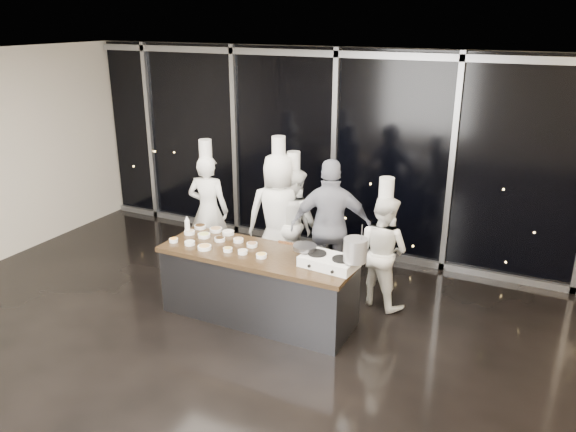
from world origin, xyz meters
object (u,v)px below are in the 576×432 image
at_px(chef_left, 279,215).
at_px(chef_right, 383,250).
at_px(demo_counter, 258,285).
at_px(guest, 331,227).
at_px(chef_far_left, 208,209).
at_px(frying_pan, 304,247).
at_px(chef_center, 293,221).
at_px(stock_pot, 355,250).
at_px(stove, 329,261).

xyz_separation_m(chef_left, chef_right, (1.60, -0.18, -0.17)).
bearing_deg(demo_counter, guest, 64.71).
bearing_deg(chef_left, chef_far_left, -20.36).
bearing_deg(frying_pan, chef_center, 125.69).
bearing_deg(stock_pot, chef_center, 135.84).
height_order(demo_counter, stock_pot, stock_pot).
xyz_separation_m(chef_center, guest, (0.69, -0.27, 0.12)).
xyz_separation_m(stock_pot, chef_far_left, (-2.74, 1.16, -0.30)).
xyz_separation_m(stove, chef_far_left, (-2.42, 1.14, -0.09)).
height_order(frying_pan, chef_far_left, chef_far_left).
bearing_deg(chef_center, stove, 152.73).
bearing_deg(chef_center, demo_counter, 120.71).
bearing_deg(stove, chef_far_left, 160.23).
bearing_deg(chef_center, guest, -177.29).
height_order(chef_far_left, guest, chef_far_left).
bearing_deg(chef_far_left, demo_counter, 130.82).
height_order(frying_pan, chef_right, chef_right).
height_order(stove, chef_right, chef_right).
distance_m(chef_center, guest, 0.75).
distance_m(chef_far_left, guest, 2.01).
relative_size(chef_left, chef_right, 1.20).
bearing_deg(chef_right, chef_center, 7.26).
distance_m(frying_pan, chef_left, 1.50).
bearing_deg(stock_pot, demo_counter, 179.47).
bearing_deg(stove, chef_right, 77.60).
distance_m(stock_pot, guest, 1.36).
xyz_separation_m(demo_counter, frying_pan, (0.60, 0.05, 0.61)).
distance_m(demo_counter, chef_far_left, 1.92).
xyz_separation_m(demo_counter, stove, (0.94, 0.01, 0.51)).
bearing_deg(chef_left, guest, 147.83).
bearing_deg(chef_far_left, chef_center, 178.24).
relative_size(frying_pan, chef_center, 0.27).
relative_size(demo_counter, stock_pot, 9.26).
bearing_deg(guest, chef_left, -29.53).
distance_m(demo_counter, chef_right, 1.68).
xyz_separation_m(stock_pot, chef_center, (-1.42, 1.38, -0.35)).
height_order(frying_pan, guest, guest).
relative_size(frying_pan, guest, 0.27).
relative_size(stove, chef_left, 0.32).
bearing_deg(frying_pan, stove, -2.50).
distance_m(chef_left, chef_right, 1.62).
bearing_deg(chef_far_left, chef_left, 172.42).
distance_m(stove, chef_right, 1.11).
xyz_separation_m(chef_far_left, chef_right, (2.76, -0.11, -0.11)).
bearing_deg(guest, chef_center, -42.52).
height_order(stove, stock_pot, stock_pot).
xyz_separation_m(chef_far_left, guest, (2.00, -0.04, 0.06)).
xyz_separation_m(stove, frying_pan, (-0.34, 0.05, 0.10)).
xyz_separation_m(guest, chef_right, (0.75, -0.06, -0.17)).
bearing_deg(chef_center, chef_right, -169.13).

